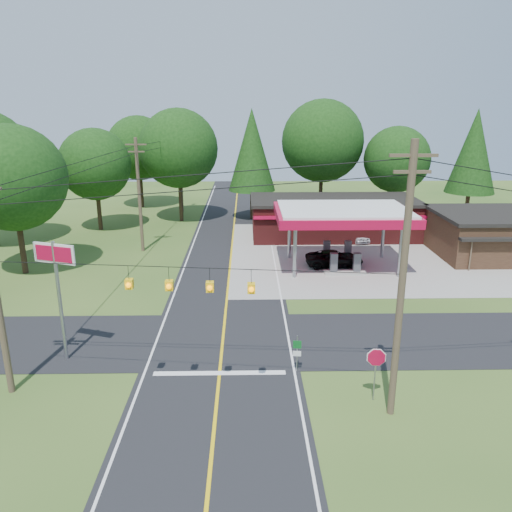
{
  "coord_description": "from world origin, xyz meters",
  "views": [
    {
      "loc": [
        1.37,
        -25.38,
        12.71
      ],
      "look_at": [
        2.0,
        7.0,
        2.8
      ],
      "focal_mm": 35.0,
      "sensor_mm": 36.0,
      "label": 1
    }
  ],
  "objects_px": {
    "big_stop_sign": "(57,275)",
    "octagonal_stop_sign": "(376,362)",
    "gas_canopy": "(343,216)",
    "suv_car": "(334,259)",
    "sedan_car": "(357,235)"
  },
  "relations": [
    {
      "from": "octagonal_stop_sign",
      "to": "big_stop_sign",
      "type": "bearing_deg",
      "value": 165.05
    },
    {
      "from": "sedan_car",
      "to": "octagonal_stop_sign",
      "type": "xyz_separation_m",
      "value": [
        -5.0,
        -27.01,
        1.29
      ]
    },
    {
      "from": "suv_car",
      "to": "sedan_car",
      "type": "height_order",
      "value": "suv_car"
    },
    {
      "from": "suv_car",
      "to": "octagonal_stop_sign",
      "type": "xyz_separation_m",
      "value": [
        -1.5,
        -19.19,
        1.27
      ]
    },
    {
      "from": "big_stop_sign",
      "to": "octagonal_stop_sign",
      "type": "xyz_separation_m",
      "value": [
        15.0,
        -4.0,
        -2.74
      ]
    },
    {
      "from": "sedan_car",
      "to": "big_stop_sign",
      "type": "xyz_separation_m",
      "value": [
        -20.0,
        -23.01,
        4.03
      ]
    },
    {
      "from": "suv_car",
      "to": "sedan_car",
      "type": "distance_m",
      "value": 8.57
    },
    {
      "from": "gas_canopy",
      "to": "suv_car",
      "type": "distance_m",
      "value": 3.66
    },
    {
      "from": "gas_canopy",
      "to": "sedan_car",
      "type": "height_order",
      "value": "gas_canopy"
    },
    {
      "from": "gas_canopy",
      "to": "big_stop_sign",
      "type": "height_order",
      "value": "big_stop_sign"
    },
    {
      "from": "big_stop_sign",
      "to": "octagonal_stop_sign",
      "type": "distance_m",
      "value": 15.77
    },
    {
      "from": "big_stop_sign",
      "to": "octagonal_stop_sign",
      "type": "relative_size",
      "value": 2.48
    },
    {
      "from": "big_stop_sign",
      "to": "sedan_car",
      "type": "bearing_deg",
      "value": 49.0
    },
    {
      "from": "sedan_car",
      "to": "gas_canopy",
      "type": "bearing_deg",
      "value": -121.97
    },
    {
      "from": "sedan_car",
      "to": "big_stop_sign",
      "type": "bearing_deg",
      "value": -142.41
    }
  ]
}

